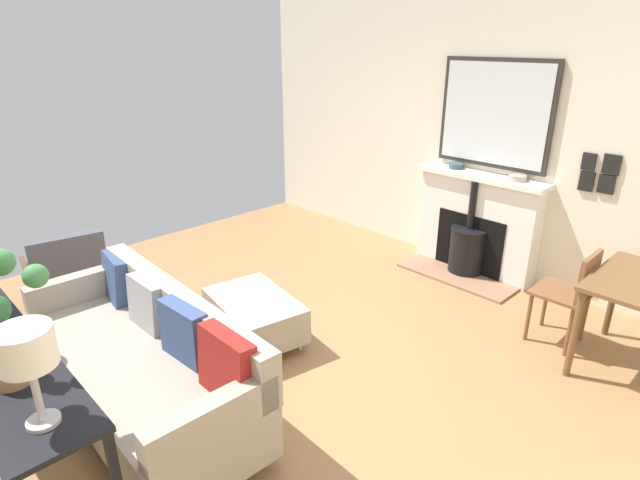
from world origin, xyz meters
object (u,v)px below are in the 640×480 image
object	(u,v)px
sofa	(145,361)
dining_chair_near_fireplace	(573,290)
console_table	(3,367)
table_lamp_far_end	(26,352)
ottoman	(255,314)
mantel_bowl_near	(456,166)
armchair_accent	(68,265)
mantel_bowl_far	(518,177)
fireplace	(474,230)

from	to	relation	value
sofa	dining_chair_near_fireplace	size ratio (longest dim) A/B	2.55
console_table	table_lamp_far_end	bearing A→B (deg)	90.00
ottoman	dining_chair_near_fireplace	distance (m)	2.51
console_table	table_lamp_far_end	size ratio (longest dim) A/B	3.99
sofa	console_table	bearing A→B (deg)	-0.37
mantel_bowl_near	dining_chair_near_fireplace	xyz separation A→B (m)	(0.75, 1.58, -0.59)
armchair_accent	console_table	xyz separation A→B (m)	(0.88, 1.71, 0.25)
mantel_bowl_far	sofa	world-z (taller)	mantel_bowl_far
mantel_bowl_far	armchair_accent	distance (m)	4.21
mantel_bowl_near	dining_chair_near_fireplace	distance (m)	1.84
fireplace	sofa	xyz separation A→B (m)	(3.47, -0.35, -0.10)
fireplace	console_table	xyz separation A→B (m)	(4.23, -0.36, 0.22)
mantel_bowl_far	console_table	bearing A→B (deg)	-9.57
mantel_bowl_far	ottoman	size ratio (longest dim) A/B	0.18
armchair_accent	table_lamp_far_end	distance (m)	2.66
armchair_accent	console_table	size ratio (longest dim) A/B	0.41
table_lamp_far_end	fireplace	bearing A→B (deg)	-175.35
fireplace	dining_chair_near_fireplace	distance (m)	1.45
dining_chair_near_fireplace	sofa	bearing A→B (deg)	-30.41
fireplace	mantel_bowl_far	size ratio (longest dim) A/B	8.09
mantel_bowl_near	mantel_bowl_far	xyz separation A→B (m)	(-0.00, 0.67, 0.00)
mantel_bowl_near	mantel_bowl_far	distance (m)	0.67
table_lamp_far_end	dining_chair_near_fireplace	xyz separation A→B (m)	(-3.51, 0.92, -0.64)
ottoman	armchair_accent	bearing A→B (deg)	-60.44
mantel_bowl_near	dining_chair_near_fireplace	bearing A→B (deg)	64.46
mantel_bowl_near	armchair_accent	size ratio (longest dim) A/B	0.19
fireplace	mantel_bowl_near	distance (m)	0.69
mantel_bowl_near	mantel_bowl_far	world-z (taller)	same
fireplace	mantel_bowl_near	world-z (taller)	mantel_bowl_near
sofa	table_lamp_far_end	world-z (taller)	table_lamp_far_end
mantel_bowl_far	dining_chair_near_fireplace	size ratio (longest dim) A/B	0.21
fireplace	sofa	world-z (taller)	fireplace
armchair_accent	console_table	bearing A→B (deg)	62.73
sofa	console_table	distance (m)	0.82
mantel_bowl_far	console_table	xyz separation A→B (m)	(4.26, -0.72, -0.40)
armchair_accent	dining_chair_near_fireplace	bearing A→B (deg)	128.29
fireplace	table_lamp_far_end	bearing A→B (deg)	4.65
sofa	mantel_bowl_far	bearing A→B (deg)	168.49
console_table	ottoman	bearing A→B (deg)	-174.76
mantel_bowl_far	table_lamp_far_end	world-z (taller)	table_lamp_far_end
mantel_bowl_far	ottoman	world-z (taller)	mantel_bowl_far
mantel_bowl_far	armchair_accent	size ratio (longest dim) A/B	0.21
mantel_bowl_far	armchair_accent	xyz separation A→B (m)	(3.38, -2.43, -0.64)
ottoman	console_table	bearing A→B (deg)	5.24
ottoman	armchair_accent	world-z (taller)	armchair_accent
mantel_bowl_near	console_table	xyz separation A→B (m)	(4.26, -0.05, -0.39)
armchair_accent	dining_chair_near_fireplace	size ratio (longest dim) A/B	0.95
table_lamp_far_end	mantel_bowl_near	bearing A→B (deg)	-171.27
mantel_bowl_near	armchair_accent	bearing A→B (deg)	-27.44
mantel_bowl_near	sofa	size ratio (longest dim) A/B	0.07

